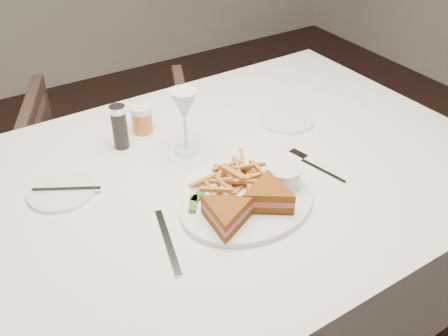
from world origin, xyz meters
The scene contains 3 objects.
table centered at (0.15, 0.21, 0.38)m, with size 1.46×0.97×0.75m, color white.
chair_far centered at (0.15, 1.04, 0.33)m, with size 0.64×0.60×0.66m, color #4A352D.
table_setting centered at (0.14, 0.16, 0.79)m, with size 0.82×0.61×0.18m.
Camera 1 is at (-0.36, -0.65, 1.48)m, focal length 40.00 mm.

